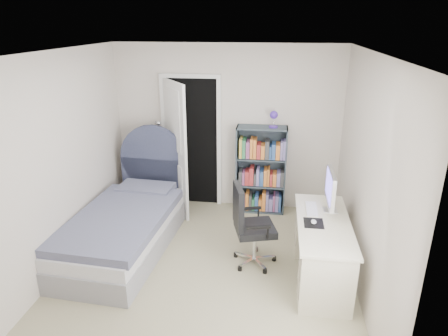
# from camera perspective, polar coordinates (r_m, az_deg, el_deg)

# --- Properties ---
(room_shell) EXTENTS (3.50, 3.70, 2.60)m
(room_shell) POSITION_cam_1_polar(r_m,az_deg,el_deg) (4.39, -2.54, -0.27)
(room_shell) COLOR gray
(room_shell) RESTS_ON ground
(door) EXTENTS (0.92, 0.70, 2.06)m
(door) POSITION_cam_1_polar(r_m,az_deg,el_deg) (6.04, -6.11, 3.30)
(door) COLOR black
(door) RESTS_ON ground
(bed) EXTENTS (1.19, 2.30, 1.38)m
(bed) POSITION_cam_1_polar(r_m,az_deg,el_deg) (5.39, -13.56, -7.71)
(bed) COLOR gray
(bed) RESTS_ON ground
(nightstand) EXTENTS (0.40, 0.40, 0.59)m
(nightstand) POSITION_cam_1_polar(r_m,az_deg,el_deg) (6.46, -11.64, -1.95)
(nightstand) COLOR tan
(nightstand) RESTS_ON ground
(floor_lamp) EXTENTS (0.20, 0.20, 1.37)m
(floor_lamp) POSITION_cam_1_polar(r_m,az_deg,el_deg) (6.41, -9.18, -0.31)
(floor_lamp) COLOR silver
(floor_lamp) RESTS_ON ground
(bookcase) EXTENTS (0.75, 0.32, 1.58)m
(bookcase) POSITION_cam_1_polar(r_m,az_deg,el_deg) (6.08, 5.39, -0.59)
(bookcase) COLOR #39464E
(bookcase) RESTS_ON ground
(desk) EXTENTS (0.58, 1.45, 1.19)m
(desk) POSITION_cam_1_polar(r_m,az_deg,el_deg) (4.74, 13.78, -10.82)
(desk) COLOR beige
(desk) RESTS_ON ground
(office_chair) EXTENTS (0.56, 0.58, 1.02)m
(office_chair) POSITION_cam_1_polar(r_m,az_deg,el_deg) (4.75, 3.50, -7.70)
(office_chair) COLOR silver
(office_chair) RESTS_ON ground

